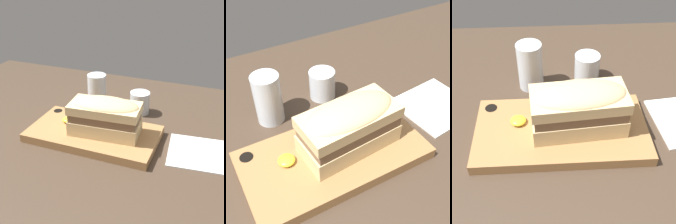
% 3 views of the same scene
% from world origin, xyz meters
% --- Properties ---
extents(dining_table, '(1.46, 0.97, 0.02)m').
position_xyz_m(dining_table, '(0.00, 0.00, 0.01)').
color(dining_table, '#423326').
rests_on(dining_table, ground).
extents(serving_board, '(0.36, 0.19, 0.02)m').
position_xyz_m(serving_board, '(-0.07, -0.00, 0.03)').
color(serving_board, '#9E7042').
rests_on(serving_board, dining_table).
extents(sandwich, '(0.20, 0.11, 0.10)m').
position_xyz_m(sandwich, '(-0.03, -0.00, 0.10)').
color(sandwich, '#DBBC84').
rests_on(sandwich, serving_board).
extents(mustard_dollop, '(0.03, 0.03, 0.01)m').
position_xyz_m(mustard_dollop, '(-0.16, 0.02, 0.05)').
color(mustard_dollop, yellow).
rests_on(mustard_dollop, serving_board).
extents(water_glass, '(0.06, 0.06, 0.12)m').
position_xyz_m(water_glass, '(-0.13, 0.17, 0.07)').
color(water_glass, silver).
rests_on(water_glass, dining_table).
extents(wine_glass, '(0.06, 0.06, 0.07)m').
position_xyz_m(wine_glass, '(0.01, 0.19, 0.05)').
color(wine_glass, silver).
rests_on(wine_glass, dining_table).
extents(napkin, '(0.18, 0.17, 0.00)m').
position_xyz_m(napkin, '(0.22, 0.03, 0.02)').
color(napkin, white).
rests_on(napkin, dining_table).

